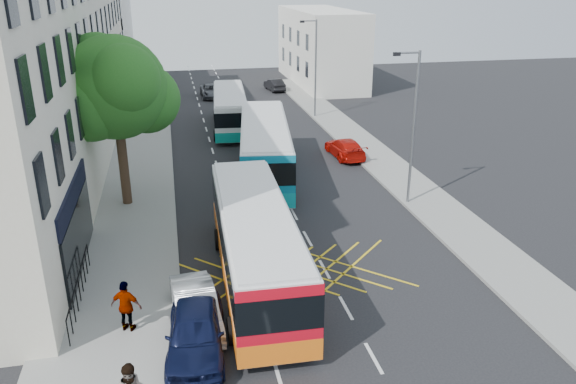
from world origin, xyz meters
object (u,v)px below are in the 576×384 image
lamp_far (315,64)px  bus_near (256,243)px  parked_car_blue (196,331)px  red_hatchback (345,148)px  distant_car_grey (212,91)px  lamp_near (412,121)px  parked_car_silver (196,307)px  street_tree (115,89)px  pedestrian_far (126,306)px  bus_mid (265,149)px  distant_car_dark (274,85)px  bus_far (230,109)px

lamp_far → bus_near: (-9.16, -26.39, -2.89)m
parked_car_blue → red_hatchback: bearing=64.9°
bus_near → distant_car_grey: bus_near is taller
lamp_near → distant_car_grey: (-7.91, 30.42, -3.99)m
parked_car_silver → bus_near: bearing=39.3°
lamp_near → red_hatchback: 9.66m
street_tree → parked_car_silver: 13.44m
pedestrian_far → parked_car_blue: bearing=169.3°
distant_car_grey → lamp_far: bearing=-53.8°
lamp_near → bus_mid: (-6.68, 5.94, -2.82)m
bus_mid → lamp_far: bearing=72.8°
lamp_near → distant_car_dark: bearing=91.9°
lamp_far → bus_mid: size_ratio=0.64×
lamp_near → bus_far: 19.52m
bus_far → distant_car_grey: bus_far is taller
pedestrian_far → red_hatchback: bearing=-103.8°
bus_far → lamp_near: bearing=-62.4°
pedestrian_far → bus_near: bearing=-129.1°
bus_near → parked_car_silver: size_ratio=2.83×
bus_mid → pedestrian_far: bearing=-108.1°
bus_near → bus_far: bus_near is taller
bus_near → pedestrian_far: size_ratio=6.20×
street_tree → parked_car_silver: street_tree is taller
street_tree → distant_car_dark: (13.60, 29.55, -5.67)m
bus_mid → pedestrian_far: bus_mid is taller
lamp_near → bus_mid: lamp_near is taller
red_hatchback → bus_far: bearing=-56.1°
lamp_near → parked_car_blue: 16.22m
distant_car_grey → distant_car_dark: size_ratio=1.19×
street_tree → red_hatchback: size_ratio=2.01×
red_hatchback → distant_car_grey: red_hatchback is taller
distant_car_grey → pedestrian_far: pedestrian_far is taller
lamp_near → distant_car_grey: 31.69m
bus_mid → bus_far: bus_mid is taller
parked_car_silver → distant_car_grey: 39.47m
parked_car_blue → bus_far: bearing=86.2°
lamp_far → distant_car_grey: size_ratio=1.77×
distant_car_grey → distant_car_dark: bearing=16.1°
parked_car_blue → pedestrian_far: 2.70m
lamp_near → bus_mid: size_ratio=0.64×
distant_car_grey → pedestrian_far: size_ratio=2.39×
red_hatchback → pedestrian_far: pedestrian_far is taller
red_hatchback → street_tree: bearing=19.4°
bus_mid → parked_car_blue: bus_mid is taller
lamp_near → distant_car_dark: size_ratio=2.12×
bus_far → pedestrian_far: size_ratio=5.72×
lamp_near → bus_near: bearing=-145.1°
lamp_far → parked_car_blue: size_ratio=1.74×
parked_car_blue → pedestrian_far: bearing=151.1°
street_tree → pedestrian_far: 13.02m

